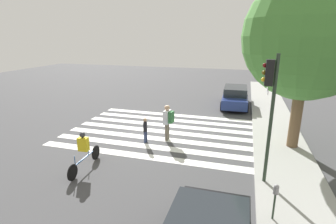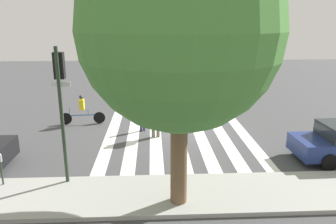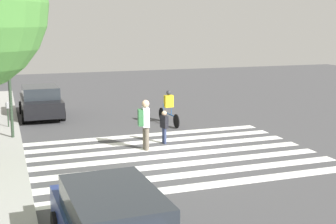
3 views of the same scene
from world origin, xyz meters
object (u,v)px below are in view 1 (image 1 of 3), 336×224
object	(u,v)px
pedestrian_adult_blue_shirt	(168,120)
cyclist_mid_street	(84,149)
traffic_light	(270,96)
car_parked_silver_sedan	(235,96)
street_tree	(307,37)
pedestrian_adult_tall_backpack	(145,129)
parking_meter	(275,194)

from	to	relation	value
pedestrian_adult_blue_shirt	cyclist_mid_street	xyz separation A→B (m)	(3.92, -2.33, -0.23)
traffic_light	car_parked_silver_sedan	xyz separation A→B (m)	(-10.94, -1.44, -2.50)
street_tree	pedestrian_adult_tall_backpack	bearing A→B (deg)	-79.74
cyclist_mid_street	car_parked_silver_sedan	world-z (taller)	cyclist_mid_street
pedestrian_adult_tall_backpack	cyclist_mid_street	distance (m)	3.53
car_parked_silver_sedan	cyclist_mid_street	bearing A→B (deg)	-25.71
pedestrian_adult_tall_backpack	car_parked_silver_sedan	world-z (taller)	car_parked_silver_sedan
parking_meter	pedestrian_adult_tall_backpack	bearing A→B (deg)	-128.56
car_parked_silver_sedan	pedestrian_adult_tall_backpack	bearing A→B (deg)	-26.40
pedestrian_adult_blue_shirt	car_parked_silver_sedan	distance (m)	8.41
cyclist_mid_street	pedestrian_adult_tall_backpack	bearing A→B (deg)	154.52
traffic_light	pedestrian_adult_tall_backpack	bearing A→B (deg)	-114.05
pedestrian_adult_blue_shirt	pedestrian_adult_tall_backpack	size ratio (longest dim) A/B	1.44
car_parked_silver_sedan	pedestrian_adult_blue_shirt	bearing A→B (deg)	-22.20
cyclist_mid_street	traffic_light	bearing A→B (deg)	94.09
traffic_light	street_tree	bearing A→B (deg)	156.86
pedestrian_adult_tall_backpack	car_parked_silver_sedan	distance (m)	9.40
pedestrian_adult_tall_backpack	car_parked_silver_sedan	size ratio (longest dim) A/B	0.27
pedestrian_adult_tall_backpack	cyclist_mid_street	size ratio (longest dim) A/B	0.54
street_tree	pedestrian_adult_tall_backpack	distance (m)	8.36
cyclist_mid_street	car_parked_silver_sedan	distance (m)	12.92
street_tree	cyclist_mid_street	distance (m)	10.40
street_tree	car_parked_silver_sedan	world-z (taller)	street_tree
pedestrian_adult_tall_backpack	cyclist_mid_street	xyz separation A→B (m)	(3.26, -1.34, 0.13)
traffic_light	pedestrian_adult_blue_shirt	bearing A→B (deg)	-124.80
traffic_light	pedestrian_adult_tall_backpack	distance (m)	6.44
parking_meter	car_parked_silver_sedan	size ratio (longest dim) A/B	0.26
pedestrian_adult_blue_shirt	pedestrian_adult_tall_backpack	distance (m)	1.24
pedestrian_adult_blue_shirt	pedestrian_adult_tall_backpack	xyz separation A→B (m)	(0.66, -0.99, -0.36)
traffic_light	cyclist_mid_street	size ratio (longest dim) A/B	1.95
street_tree	cyclist_mid_street	bearing A→B (deg)	-61.47
parking_meter	pedestrian_adult_tall_backpack	xyz separation A→B (m)	(-4.51, -5.66, -0.21)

